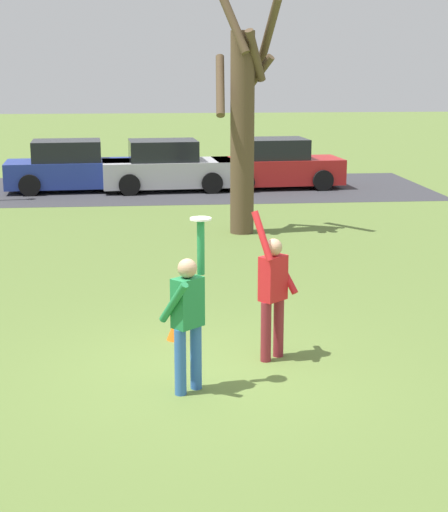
{
  "coord_description": "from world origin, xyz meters",
  "views": [
    {
      "loc": [
        -0.77,
        -9.73,
        3.83
      ],
      "look_at": [
        0.29,
        1.06,
        1.29
      ],
      "focal_mm": 56.83,
      "sensor_mm": 36.0,
      "label": 1
    }
  ],
  "objects": [
    {
      "name": "parked_car_silver",
      "position": [
        -0.09,
        15.88,
        0.73
      ],
      "size": [
        4.21,
        2.25,
        1.59
      ],
      "rotation": [
        0.0,
        0.0,
        0.07
      ],
      "color": "#BCBCC1",
      "rests_on": "ground_plane"
    },
    {
      "name": "field_cone_orange",
      "position": [
        -0.38,
        1.37,
        0.16
      ],
      "size": [
        0.26,
        0.26,
        0.32
      ],
      "primitive_type": "cone",
      "color": "orange",
      "rests_on": "ground_plane"
    },
    {
      "name": "parked_car_red",
      "position": [
        3.45,
        16.12,
        0.73
      ],
      "size": [
        4.21,
        2.25,
        1.59
      ],
      "rotation": [
        0.0,
        0.0,
        0.07
      ],
      "color": "red",
      "rests_on": "ground_plane"
    },
    {
      "name": "bare_tree_tall",
      "position": [
        1.5,
        8.94,
        2.6
      ],
      "size": [
        1.47,
        1.39,
        5.37
      ],
      "color": "brown",
      "rests_on": "ground_plane"
    },
    {
      "name": "parked_car_blue",
      "position": [
        -3.1,
        16.08,
        0.73
      ],
      "size": [
        4.21,
        2.25,
        1.59
      ],
      "rotation": [
        0.0,
        0.0,
        0.07
      ],
      "color": "#233893",
      "rests_on": "ground_plane"
    },
    {
      "name": "person_defender",
      "position": [
        0.88,
        0.46,
        0.98
      ],
      "size": [
        0.65,
        0.65,
        2.05
      ],
      "rotation": [
        0.0,
        0.0,
        3.85
      ],
      "color": "maroon",
      "rests_on": "ground_plane"
    },
    {
      "name": "parking_strip",
      "position": [
        0.2,
        16.17,
        0.0
      ],
      "size": [
        16.23,
        6.4,
        0.01
      ],
      "primitive_type": "cube",
      "color": "#38383D",
      "rests_on": "ground_plane"
    },
    {
      "name": "frisbee_disc",
      "position": [
        -0.13,
        -0.41,
        2.09
      ],
      "size": [
        0.25,
        0.25,
        0.02
      ],
      "primitive_type": "cylinder",
      "color": "white",
      "rests_on": "person_catcher"
    },
    {
      "name": "ground_plane",
      "position": [
        0.0,
        0.0,
        0.0
      ],
      "size": [
        120.0,
        120.0,
        0.0
      ],
      "primitive_type": "plane",
      "color": "olive"
    },
    {
      "name": "person_catcher",
      "position": [
        -0.3,
        -0.56,
        0.98
      ],
      "size": [
        0.56,
        0.55,
        2.08
      ],
      "rotation": [
        0.0,
        0.0,
        0.71
      ],
      "color": "#3366B7",
      "rests_on": "ground_plane"
    }
  ]
}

